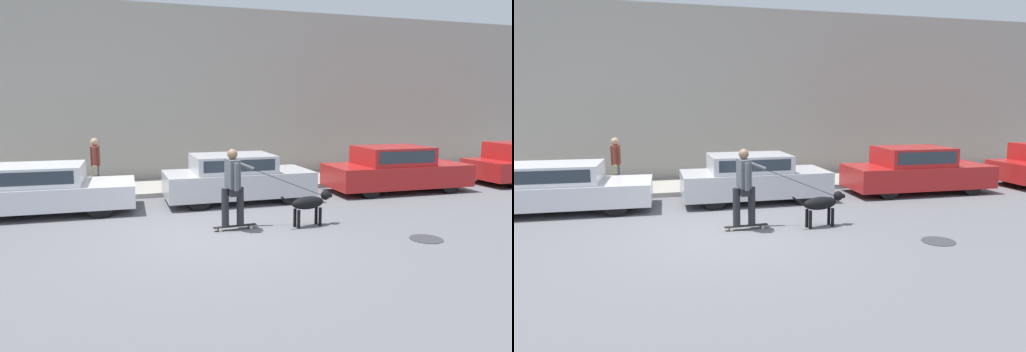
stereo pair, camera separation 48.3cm
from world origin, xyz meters
TOP-DOWN VIEW (x-y plane):
  - ground_plane at (0.00, 0.00)m, footprint 36.00×36.00m
  - back_wall at (0.00, 6.88)m, footprint 32.00×0.30m
  - sidewalk_curb at (0.00, 5.44)m, footprint 30.00×2.53m
  - parked_car_0 at (-3.58, 3.05)m, footprint 4.29×1.91m
  - parked_car_1 at (1.26, 3.05)m, footprint 3.91×1.75m
  - parked_car_2 at (6.20, 3.05)m, footprint 4.28×1.84m
  - dog at (2.11, 0.13)m, footprint 1.26×0.40m
  - skateboarder at (0.46, 0.32)m, footprint 2.48×0.63m
  - pedestrian_with_bag at (-2.39, 4.97)m, footprint 0.24×0.74m
  - manhole_cover at (3.88, -1.46)m, footprint 0.63×0.63m

SIDE VIEW (x-z plane):
  - ground_plane at x=0.00m, z-range 0.00..0.00m
  - manhole_cover at x=3.88m, z-range 0.00..0.01m
  - sidewalk_curb at x=0.00m, z-range 0.00..0.13m
  - dog at x=2.11m, z-range 0.13..0.88m
  - parked_car_0 at x=-3.58m, z-range -0.01..1.18m
  - parked_car_1 at x=1.26m, z-range -0.01..1.27m
  - parked_car_2 at x=6.20m, z-range -0.04..1.33m
  - skateboarder at x=0.46m, z-range 0.12..1.82m
  - pedestrian_with_bag at x=-2.39m, z-range 0.20..1.73m
  - back_wall at x=0.00m, z-range 0.00..5.80m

